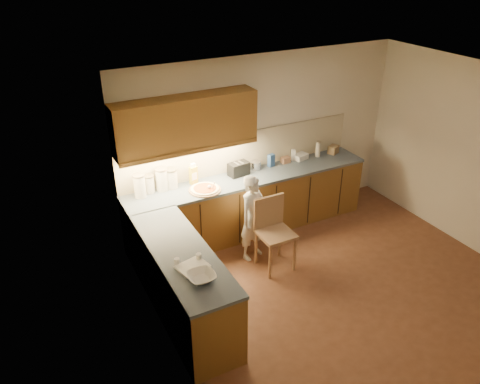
{
  "coord_description": "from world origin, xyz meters",
  "views": [
    {
      "loc": [
        -3.34,
        -3.67,
        3.92
      ],
      "look_at": [
        -0.8,
        1.2,
        1.0
      ],
      "focal_mm": 35.0,
      "sensor_mm": 36.0,
      "label": 1
    }
  ],
  "objects": [
    {
      "name": "child",
      "position": [
        -0.66,
        1.08,
        0.62
      ],
      "size": [
        0.53,
        0.44,
        1.24
      ],
      "primitive_type": "imported",
      "rotation": [
        0.0,
        0.0,
        0.36
      ],
      "color": "silver",
      "rests_on": "ground"
    },
    {
      "name": "l_counter",
      "position": [
        -0.92,
        1.25,
        0.46
      ],
      "size": [
        3.77,
        2.62,
        0.92
      ],
      "color": "brown",
      "rests_on": "ground"
    },
    {
      "name": "pizza_on_board",
      "position": [
        -1.14,
        1.6,
        0.94
      ],
      "size": [
        0.45,
        0.45,
        0.18
      ],
      "rotation": [
        0.0,
        0.0,
        0.37
      ],
      "color": "tan",
      "rests_on": "l_counter"
    },
    {
      "name": "oil_jug",
      "position": [
        -1.19,
        1.86,
        1.06
      ],
      "size": [
        0.12,
        0.1,
        0.31
      ],
      "rotation": [
        0.0,
        0.0,
        0.25
      ],
      "color": "gold",
      "rests_on": "l_counter"
    },
    {
      "name": "white_bottle",
      "position": [
        0.5,
        1.9,
        1.01
      ],
      "size": [
        0.08,
        0.08,
        0.18
      ],
      "primitive_type": "cube",
      "rotation": [
        0.0,
        0.0,
        -0.37
      ],
      "color": "white",
      "rests_on": "l_counter"
    },
    {
      "name": "canister_a",
      "position": [
        -1.98,
        1.83,
        1.09
      ],
      "size": [
        0.17,
        0.17,
        0.33
      ],
      "rotation": [
        0.0,
        0.0,
        0.17
      ],
      "color": "white",
      "rests_on": "l_counter"
    },
    {
      "name": "mixing_bowl",
      "position": [
        -1.95,
        -0.16,
        0.95
      ],
      "size": [
        0.29,
        0.29,
        0.07
      ],
      "primitive_type": "imported",
      "rotation": [
        0.0,
        0.0,
        0.01
      ],
      "color": "white",
      "rests_on": "l_counter"
    },
    {
      "name": "card_box_a",
      "position": [
        0.34,
        1.87,
        0.97
      ],
      "size": [
        0.14,
        0.1,
        0.09
      ],
      "primitive_type": "cube",
      "rotation": [
        0.0,
        0.0,
        0.03
      ],
      "color": "tan",
      "rests_on": "l_counter"
    },
    {
      "name": "canister_c",
      "position": [
        -1.65,
        1.89,
        1.08
      ],
      "size": [
        0.17,
        0.17,
        0.33
      ],
      "rotation": [
        0.0,
        0.0,
        0.14
      ],
      "color": "white",
      "rests_on": "l_counter"
    },
    {
      "name": "upper_cabinets",
      "position": [
        -1.27,
        1.82,
        1.85
      ],
      "size": [
        1.95,
        0.36,
        0.73
      ],
      "color": "brown",
      "rests_on": "ground"
    },
    {
      "name": "toaster",
      "position": [
        -0.5,
        1.82,
        1.02
      ],
      "size": [
        0.32,
        0.21,
        0.2
      ],
      "rotation": [
        0.0,
        0.0,
        0.14
      ],
      "color": "black",
      "rests_on": "l_counter"
    },
    {
      "name": "steel_pot",
      "position": [
        -0.18,
        1.88,
        0.98
      ],
      "size": [
        0.16,
        0.16,
        0.13
      ],
      "color": "silver",
      "rests_on": "l_counter"
    },
    {
      "name": "card_box_b",
      "position": [
        1.23,
        1.83,
        0.98
      ],
      "size": [
        0.2,
        0.18,
        0.13
      ],
      "primitive_type": "cube",
      "rotation": [
        0.0,
        0.0,
        0.43
      ],
      "color": "#997A52",
      "rests_on": "l_counter"
    },
    {
      "name": "room",
      "position": [
        0.0,
        0.0,
        1.68
      ],
      "size": [
        4.54,
        4.5,
        2.62
      ],
      "color": "brown",
      "rests_on": "ground"
    },
    {
      "name": "blue_box",
      "position": [
        0.08,
        1.86,
        1.02
      ],
      "size": [
        0.11,
        0.09,
        0.19
      ],
      "primitive_type": "cube",
      "rotation": [
        0.0,
        0.0,
        0.25
      ],
      "color": "#3861A8",
      "rests_on": "l_counter"
    },
    {
      "name": "spice_jar_a",
      "position": [
        -2.08,
        0.19,
        0.96
      ],
      "size": [
        0.07,
        0.07,
        0.08
      ],
      "primitive_type": "cylinder",
      "rotation": [
        0.0,
        0.0,
        -0.21
      ],
      "color": "white",
      "rests_on": "l_counter"
    },
    {
      "name": "tall_jar",
      "position": [
        0.93,
        1.84,
        1.05
      ],
      "size": [
        0.08,
        0.08,
        0.26
      ],
      "rotation": [
        0.0,
        0.0,
        -0.29
      ],
      "color": "silver",
      "rests_on": "l_counter"
    },
    {
      "name": "spice_jar_b",
      "position": [
        -1.84,
        0.16,
        0.96
      ],
      "size": [
        0.08,
        0.08,
        0.08
      ],
      "primitive_type": "cylinder",
      "rotation": [
        0.0,
        0.0,
        -0.41
      ],
      "color": "white",
      "rests_on": "l_counter"
    },
    {
      "name": "dough_cloth",
      "position": [
        -1.95,
        0.07,
        0.93
      ],
      "size": [
        0.36,
        0.31,
        0.02
      ],
      "primitive_type": "cube",
      "rotation": [
        0.0,
        0.0,
        0.23
      ],
      "color": "white",
      "rests_on": "l_counter"
    },
    {
      "name": "canister_d",
      "position": [
        -1.51,
        1.89,
        1.07
      ],
      "size": [
        0.18,
        0.18,
        0.29
      ],
      "rotation": [
        0.0,
        0.0,
        0.36
      ],
      "color": "white",
      "rests_on": "l_counter"
    },
    {
      "name": "wooden_chair",
      "position": [
        -0.51,
        0.8,
        0.58
      ],
      "size": [
        0.45,
        0.45,
        0.99
      ],
      "rotation": [
        0.0,
        0.0,
        -0.01
      ],
      "color": "#A67F57",
      "rests_on": "ground"
    },
    {
      "name": "canister_b",
      "position": [
        -1.82,
        1.9,
        1.05
      ],
      "size": [
        0.15,
        0.15,
        0.26
      ],
      "rotation": [
        0.0,
        0.0,
        -0.34
      ],
      "color": "white",
      "rests_on": "l_counter"
    },
    {
      "name": "flat_pack",
      "position": [
        0.63,
        1.88,
        0.96
      ],
      "size": [
        0.25,
        0.2,
        0.09
      ],
      "primitive_type": "cube",
      "rotation": [
        0.0,
        0.0,
        0.24
      ],
      "color": "silver",
      "rests_on": "l_counter"
    },
    {
      "name": "backsplash",
      "position": [
        -0.38,
        1.99,
        1.21
      ],
      "size": [
        3.75,
        0.02,
        0.58
      ],
      "primitive_type": "cube",
      "color": "beige",
      "rests_on": "l_counter"
    }
  ]
}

